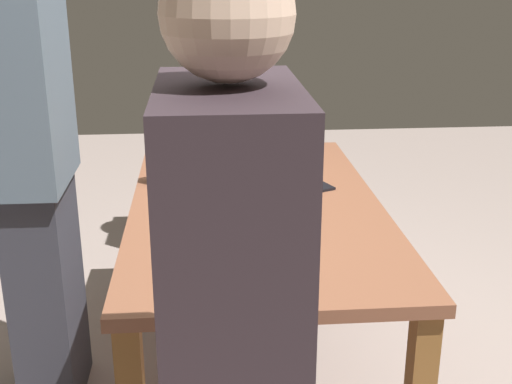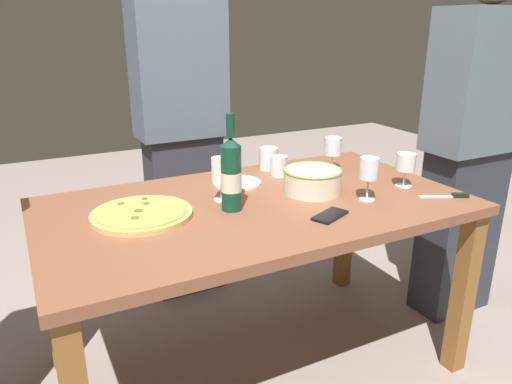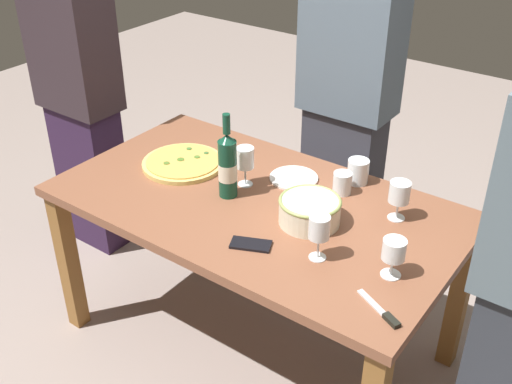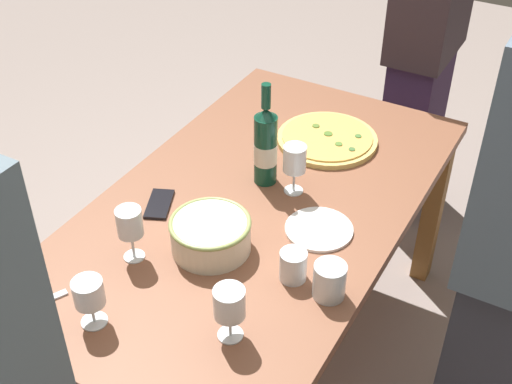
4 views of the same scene
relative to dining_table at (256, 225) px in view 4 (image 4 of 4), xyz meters
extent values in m
plane|color=gray|center=(0.00, 0.00, -0.66)|extent=(8.00, 8.00, 0.00)
cube|color=brown|center=(0.00, 0.00, 0.07)|extent=(1.60, 0.90, 0.04)
cube|color=brown|center=(-0.74, -0.40, -0.30)|extent=(0.07, 0.07, 0.71)
cube|color=brown|center=(-0.74, 0.40, -0.30)|extent=(0.07, 0.07, 0.71)
cylinder|color=#DABC64|center=(-0.43, 0.05, 0.10)|extent=(0.35, 0.35, 0.02)
cylinder|color=#E5A84F|center=(-0.43, 0.05, 0.12)|extent=(0.32, 0.32, 0.01)
cylinder|color=#527128|center=(-0.46, -0.02, 0.12)|extent=(0.03, 0.03, 0.00)
cylinder|color=#4B7228|center=(-0.44, 0.05, 0.12)|extent=(0.03, 0.03, 0.00)
cylinder|color=#50772D|center=(-0.40, 0.11, 0.12)|extent=(0.03, 0.03, 0.00)
cylinder|color=#437231|center=(-0.48, 0.14, 0.12)|extent=(0.02, 0.02, 0.00)
cylinder|color=#3F6A32|center=(-0.39, 0.16, 0.12)|extent=(0.02, 0.02, 0.00)
cylinder|color=silver|center=(0.25, -0.01, 0.14)|extent=(0.23, 0.23, 0.10)
torus|color=#95A65A|center=(0.25, -0.01, 0.19)|extent=(0.23, 0.23, 0.01)
cylinder|color=#11402D|center=(-0.12, -0.03, 0.21)|extent=(0.07, 0.07, 0.24)
cone|color=#11402D|center=(-0.12, -0.03, 0.34)|extent=(0.07, 0.07, 0.03)
cylinder|color=#11402D|center=(-0.12, -0.03, 0.41)|extent=(0.03, 0.03, 0.08)
cylinder|color=silver|center=(-0.12, -0.03, 0.20)|extent=(0.08, 0.08, 0.07)
cylinder|color=white|center=(0.39, -0.18, 0.09)|extent=(0.06, 0.06, 0.00)
cylinder|color=white|center=(0.39, -0.18, 0.14)|extent=(0.01, 0.01, 0.08)
cylinder|color=white|center=(0.39, -0.18, 0.22)|extent=(0.07, 0.07, 0.08)
cylinder|color=white|center=(0.63, -0.11, 0.09)|extent=(0.07, 0.07, 0.00)
cylinder|color=white|center=(0.63, -0.11, 0.13)|extent=(0.01, 0.01, 0.07)
cylinder|color=white|center=(0.63, -0.11, 0.20)|extent=(0.08, 0.08, 0.07)
cylinder|color=maroon|center=(0.63, -0.11, 0.17)|extent=(0.07, 0.07, 0.02)
cylinder|color=white|center=(-0.11, 0.08, 0.09)|extent=(0.06, 0.06, 0.00)
cylinder|color=white|center=(-0.11, 0.08, 0.14)|extent=(0.01, 0.01, 0.08)
cylinder|color=white|center=(-0.11, 0.08, 0.22)|extent=(0.07, 0.07, 0.09)
cylinder|color=white|center=(0.50, 0.21, 0.09)|extent=(0.07, 0.07, 0.00)
cylinder|color=white|center=(0.50, 0.21, 0.13)|extent=(0.01, 0.01, 0.07)
cylinder|color=white|center=(0.50, 0.21, 0.21)|extent=(0.08, 0.08, 0.08)
cylinder|color=maroon|center=(0.50, 0.21, 0.19)|extent=(0.07, 0.07, 0.04)
cylinder|color=white|center=(0.24, 0.25, 0.14)|extent=(0.08, 0.08, 0.09)
cylinder|color=white|center=(0.25, 0.36, 0.14)|extent=(0.09, 0.09, 0.10)
cylinder|color=white|center=(0.03, 0.23, 0.10)|extent=(0.20, 0.20, 0.01)
cube|color=black|center=(0.16, -0.25, 0.10)|extent=(0.16, 0.12, 0.01)
cube|color=silver|center=(0.65, -0.28, 0.10)|extent=(0.14, 0.08, 0.01)
cube|color=black|center=(0.73, -0.32, 0.10)|extent=(0.07, 0.05, 0.02)
cube|color=#2F1C3A|center=(-1.20, 0.14, -0.26)|extent=(0.35, 0.20, 0.80)
cube|color=#34353F|center=(-0.03, 0.77, -0.23)|extent=(0.37, 0.20, 0.86)
camera|label=1|loc=(-2.27, 0.19, 0.93)|focal=46.86mm
camera|label=2|loc=(-0.79, -1.54, 0.74)|focal=33.95mm
camera|label=3|loc=(1.23, -1.68, 1.39)|focal=43.61mm
camera|label=4|loc=(1.45, 0.82, 1.40)|focal=47.51mm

